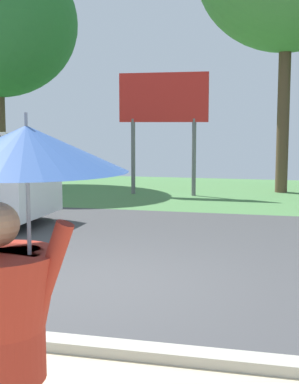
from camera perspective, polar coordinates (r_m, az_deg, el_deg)
name	(u,v)px	position (r m, az deg, el deg)	size (l,w,h in m)	color
ground_plane	(149,241)	(9.99, -0.10, -5.10)	(40.00, 22.00, 0.20)	#424244
monk_pedestrian	(7,324)	(2.89, -14.57, -13.19)	(1.06, 0.97, 2.13)	#B22D1E
roadside_billboard	(163,106)	(15.85, 1.45, 8.90)	(2.60, 0.12, 3.50)	slate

